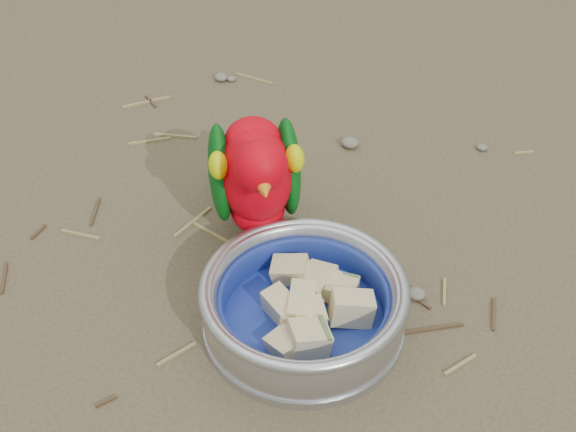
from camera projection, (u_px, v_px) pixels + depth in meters
The scene contains 6 objects.
ground at pixel (286, 292), 0.85m from camera, with size 60.00×60.00×0.00m, color brown.
food_bowl at pixel (303, 323), 0.80m from camera, with size 0.20×0.20×0.02m, color #B2B2BA.
bowl_wall at pixel (304, 302), 0.79m from camera, with size 0.20×0.20×0.04m, color #B2B2BA, non-canonical shape.
fruit_wedges at pixel (304, 307), 0.79m from camera, with size 0.12×0.12×0.03m, color #D8C189, non-canonical shape.
lory_parrot at pixel (256, 186), 0.85m from camera, with size 0.10×0.21×0.17m, color red, non-canonical shape.
ground_debris at pixel (318, 292), 0.84m from camera, with size 0.90×0.80×0.01m, color #93814C, non-canonical shape.
Camera 1 is at (0.27, -0.52, 0.61)m, focal length 50.00 mm.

